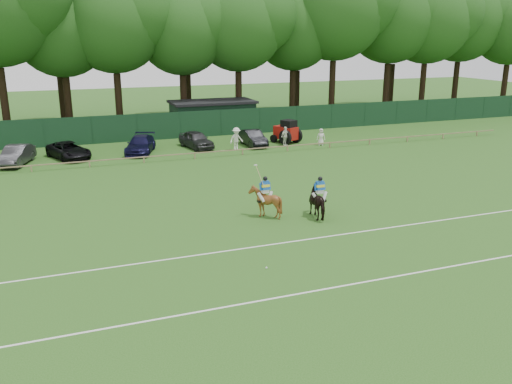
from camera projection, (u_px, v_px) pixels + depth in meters
name	position (u px, v px, depth m)	size (l,w,h in m)	color
ground	(268.00, 237.00, 26.29)	(160.00, 160.00, 0.00)	#1E4C14
horse_dark	(319.00, 202.00, 28.91)	(0.92, 2.01, 1.70)	black
horse_chestnut	(265.00, 202.00, 28.95)	(1.37, 1.54, 1.70)	brown
sedan_grey	(16.00, 155.00, 40.69)	(1.53, 4.39, 1.45)	#303032
suv_black	(69.00, 150.00, 42.67)	(2.16, 4.69, 1.30)	black
sedan_navy	(140.00, 145.00, 44.65)	(1.97, 4.84, 1.41)	black
hatch_grey	(196.00, 140.00, 46.66)	(1.71, 4.25, 1.45)	#313134
estate_black	(253.00, 138.00, 47.63)	(1.44, 4.12, 1.36)	black
spectator_left	(236.00, 139.00, 45.68)	(1.25, 0.72, 1.93)	silver
spectator_mid	(285.00, 136.00, 47.45)	(1.00, 0.42, 1.71)	white
spectator_right	(321.00, 137.00, 47.79)	(0.72, 0.47, 1.48)	silver
rider_dark	(320.00, 188.00, 28.69)	(0.94, 0.38, 1.41)	silver
rider_chestnut	(265.00, 188.00, 28.72)	(0.94, 0.57, 2.05)	silver
polo_ball	(266.00, 268.00, 22.70)	(0.09, 0.09, 0.09)	silver
pitch_lines	(299.00, 264.00, 23.14)	(60.00, 5.10, 0.01)	silver
pitch_rail	(182.00, 154.00, 42.32)	(62.10, 0.10, 0.50)	#997F5B
perimeter_fence	(159.00, 126.00, 50.18)	(92.08, 0.08, 2.50)	#14351E
utility_shed	(213.00, 116.00, 54.83)	(8.40, 4.40, 3.04)	#14331E
tree_row	(164.00, 125.00, 58.39)	(96.00, 12.00, 21.00)	#26561C
tractor	(287.00, 132.00, 48.75)	(2.53, 2.94, 2.09)	#A7160F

